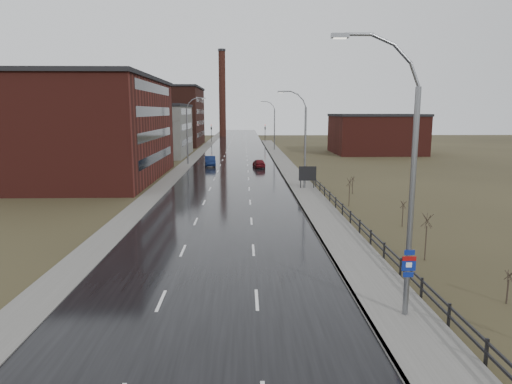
{
  "coord_description": "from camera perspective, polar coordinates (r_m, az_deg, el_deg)",
  "views": [
    {
      "loc": [
        1.72,
        -16.72,
        9.01
      ],
      "look_at": [
        2.61,
        17.22,
        3.0
      ],
      "focal_mm": 32.0,
      "sensor_mm": 36.0,
      "label": 1
    }
  ],
  "objects": [
    {
      "name": "curb_right",
      "position": [
        52.76,
        4.36,
        0.27
      ],
      "size": [
        0.16,
        180.0,
        0.18
      ],
      "primitive_type": "cube",
      "color": "slate",
      "rests_on": "ground"
    },
    {
      "name": "ground",
      "position": [
        19.07,
        -6.84,
        -18.22
      ],
      "size": [
        320.0,
        320.0,
        0.0
      ],
      "primitive_type": "plane",
      "color": "#2D2819",
      "rests_on": "ground"
    },
    {
      "name": "shrub_d",
      "position": [
        37.83,
        17.88,
        -2.52
      ],
      "size": [
        0.5,
        0.52,
        2.08
      ],
      "color": "#382D23",
      "rests_on": "ground"
    },
    {
      "name": "sidewalk_left",
      "position": [
        77.88,
        -8.82,
        3.32
      ],
      "size": [
        2.4,
        260.0,
        0.12
      ],
      "primitive_type": "cube",
      "color": "#595651",
      "rests_on": "ground"
    },
    {
      "name": "shrub_b",
      "position": [
        25.0,
        28.97,
        -10.27
      ],
      "size": [
        0.4,
        0.42,
        1.64
      ],
      "color": "#382D23",
      "rests_on": "ground"
    },
    {
      "name": "shrub_e",
      "position": [
        44.6,
        11.6,
        0.08
      ],
      "size": [
        0.65,
        0.68,
        2.74
      ],
      "color": "#382D23",
      "rests_on": "ground"
    },
    {
      "name": "streetlight_left",
      "position": [
        79.35,
        -8.39,
        7.64
      ],
      "size": [
        3.36,
        0.28,
        11.35
      ],
      "color": "slate",
      "rests_on": "ground"
    },
    {
      "name": "warehouse_far",
      "position": [
        127.15,
        -12.87,
        9.22
      ],
      "size": [
        26.52,
        24.48,
        15.5
      ],
      "color": "#331611",
      "rests_on": "ground"
    },
    {
      "name": "billboard",
      "position": [
        53.5,
        6.45,
        2.23
      ],
      "size": [
        2.04,
        0.17,
        2.73
      ],
      "color": "black",
      "rests_on": "ground"
    },
    {
      "name": "car_near",
      "position": [
        76.58,
        -5.75,
        3.84
      ],
      "size": [
        2.21,
        5.06,
        1.62
      ],
      "primitive_type": "imported",
      "rotation": [
        0.0,
        0.0,
        0.1
      ],
      "color": "#0B173B",
      "rests_on": "ground"
    },
    {
      "name": "streetlight_right_mid",
      "position": [
        53.25,
        5.86,
        6.57
      ],
      "size": [
        3.36,
        0.28,
        11.35
      ],
      "color": "slate",
      "rests_on": "ground"
    },
    {
      "name": "traffic_light_right",
      "position": [
        136.94,
        1.15,
        8.19
      ],
      "size": [
        0.58,
        2.73,
        5.3
      ],
      "color": "black",
      "rests_on": "ground"
    },
    {
      "name": "streetlight_right_far",
      "position": [
        106.98,
        2.16,
        8.33
      ],
      "size": [
        3.36,
        0.28,
        11.35
      ],
      "color": "slate",
      "rests_on": "ground"
    },
    {
      "name": "shrub_c",
      "position": [
        29.73,
        20.5,
        -5.13
      ],
      "size": [
        0.69,
        0.73,
        2.93
      ],
      "color": "#382D23",
      "rests_on": "ground"
    },
    {
      "name": "car_far",
      "position": [
        73.81,
        0.37,
        3.58
      ],
      "size": [
        2.19,
        4.38,
        1.43
      ],
      "primitive_type": "imported",
      "rotation": [
        0.0,
        0.0,
        3.26
      ],
      "color": "#570E13",
      "rests_on": "ground"
    },
    {
      "name": "guardrail",
      "position": [
        37.01,
        11.96,
        -3.14
      ],
      "size": [
        0.1,
        53.05,
        1.1
      ],
      "color": "black",
      "rests_on": "ground"
    },
    {
      "name": "shrub_f",
      "position": [
        51.41,
        11.98,
        0.91
      ],
      "size": [
        0.47,
        0.5,
        1.97
      ],
      "color": "#382D23",
      "rests_on": "ground"
    },
    {
      "name": "smokestack",
      "position": [
        167.03,
        -4.24,
        12.23
      ],
      "size": [
        2.7,
        2.7,
        30.7
      ],
      "color": "#331611",
      "rests_on": "ground"
    },
    {
      "name": "traffic_light_left",
      "position": [
        137.14,
        -5.62,
        8.14
      ],
      "size": [
        0.58,
        2.73,
        5.3
      ],
      "color": "black",
      "rests_on": "ground"
    },
    {
      "name": "road",
      "position": [
        77.27,
        -2.77,
        3.35
      ],
      "size": [
        14.0,
        300.0,
        0.06
      ],
      "primitive_type": "cube",
      "color": "black",
      "rests_on": "ground"
    },
    {
      "name": "warehouse_near",
      "position": [
        65.81,
        -21.87,
        7.36
      ],
      "size": [
        22.44,
        28.56,
        13.5
      ],
      "color": "#471914",
      "rests_on": "ground"
    },
    {
      "name": "building_right",
      "position": [
        102.89,
        14.75,
        7.06
      ],
      "size": [
        18.36,
        16.32,
        8.5
      ],
      "color": "#471914",
      "rests_on": "ground"
    },
    {
      "name": "streetlight_main",
      "position": [
        20.12,
        18.13,
        1.1
      ],
      "size": [
        3.91,
        0.29,
        12.11
      ],
      "color": "slate",
      "rests_on": "ground"
    },
    {
      "name": "warehouse_mid",
      "position": [
        96.83,
        -13.36,
        7.55
      ],
      "size": [
        16.32,
        20.4,
        10.5
      ],
      "color": "slate",
      "rests_on": "ground"
    },
    {
      "name": "sidewalk_right",
      "position": [
        52.93,
        5.99,
        0.28
      ],
      "size": [
        3.2,
        180.0,
        0.18
      ],
      "primitive_type": "cube",
      "color": "#595651",
      "rests_on": "ground"
    }
  ]
}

